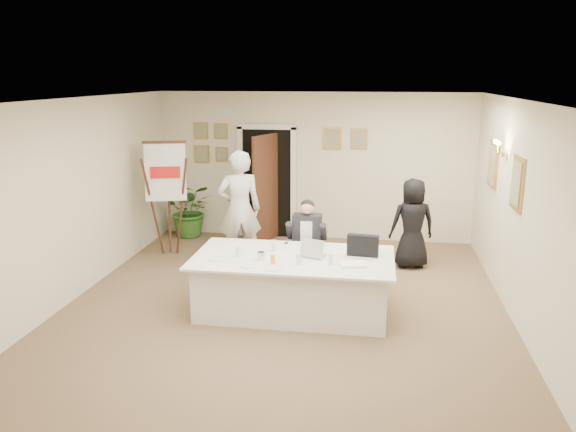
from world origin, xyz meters
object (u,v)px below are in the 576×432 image
(laptop, at_px, (313,246))
(steel_jug, at_px, (261,256))
(paper_stack, at_px, (353,264))
(conference_table, at_px, (293,284))
(potted_palm, at_px, (190,210))
(laptop_bag, at_px, (363,245))
(flip_chart, at_px, (168,204))
(standing_woman, at_px, (412,223))
(standing_man, at_px, (240,209))
(seated_man, at_px, (307,243))
(oj_glass, at_px, (273,260))

(laptop, bearing_deg, steel_jug, -136.69)
(paper_stack, bearing_deg, conference_table, 163.04)
(potted_palm, relative_size, laptop_bag, 2.61)
(flip_chart, xyz_separation_m, potted_palm, (-0.00, 1.19, -0.38))
(standing_woman, bearing_deg, standing_man, -5.21)
(flip_chart, distance_m, paper_stack, 4.07)
(flip_chart, distance_m, steel_jug, 3.15)
(standing_woman, xyz_separation_m, paper_stack, (-0.87, -2.34, 0.05))
(standing_woman, distance_m, laptop, 2.47)
(potted_palm, bearing_deg, conference_table, -52.58)
(seated_man, distance_m, steel_jug, 1.26)
(standing_woman, height_order, paper_stack, standing_woman)
(conference_table, distance_m, steel_jug, 0.62)
(standing_man, distance_m, potted_palm, 2.16)
(standing_man, height_order, standing_woman, standing_man)
(standing_woman, bearing_deg, steel_jug, 35.00)
(standing_woman, xyz_separation_m, potted_palm, (-4.19, 1.20, -0.21))
(laptop, distance_m, steel_jug, 0.71)
(standing_man, xyz_separation_m, potted_palm, (-1.39, 1.60, -0.44))
(laptop, bearing_deg, flip_chart, 162.88)
(seated_man, xyz_separation_m, oj_glass, (-0.27, -1.32, 0.17))
(seated_man, distance_m, flip_chart, 2.84)
(laptop, height_order, paper_stack, laptop)
(flip_chart, xyz_separation_m, laptop_bag, (3.43, -1.93, 0.00))
(laptop, bearing_deg, potted_palm, 149.78)
(seated_man, xyz_separation_m, flip_chart, (-2.59, 1.15, 0.24))
(conference_table, distance_m, standing_woman, 2.70)
(standing_woman, height_order, potted_palm, standing_woman)
(laptop_bag, distance_m, paper_stack, 0.45)
(oj_glass, bearing_deg, seated_man, 78.61)
(standing_man, relative_size, laptop, 5.60)
(paper_stack, bearing_deg, laptop_bag, 75.26)
(potted_palm, xyz_separation_m, oj_glass, (2.32, -3.66, 0.31))
(standing_man, xyz_separation_m, laptop_bag, (2.04, -1.52, -0.05))
(laptop_bag, height_order, steel_jug, laptop_bag)
(standing_man, xyz_separation_m, paper_stack, (1.93, -1.94, -0.18))
(oj_glass, bearing_deg, flip_chart, 133.19)
(potted_palm, relative_size, steel_jug, 9.70)
(flip_chart, xyz_separation_m, standing_man, (1.39, -0.41, 0.06))
(conference_table, bearing_deg, standing_woman, 51.64)
(standing_man, bearing_deg, paper_stack, 113.76)
(standing_woman, relative_size, paper_stack, 4.58)
(flip_chart, relative_size, steel_jug, 18.03)
(laptop_bag, bearing_deg, standing_man, 149.84)
(seated_man, bearing_deg, conference_table, -85.67)
(standing_man, xyz_separation_m, standing_woman, (2.80, 0.40, -0.23))
(seated_man, height_order, flip_chart, flip_chart)
(potted_palm, bearing_deg, oj_glass, -57.64)
(conference_table, distance_m, paper_stack, 0.92)
(standing_man, relative_size, laptop_bag, 4.74)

